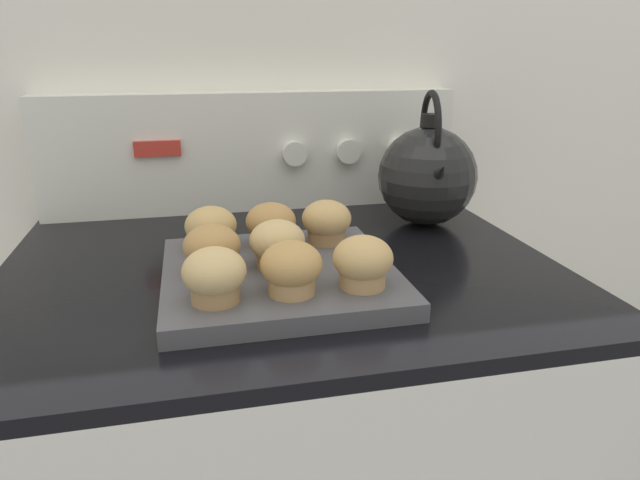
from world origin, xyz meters
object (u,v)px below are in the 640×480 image
Objects in this scene: muffin_r2_c1 at (271,225)px; muffin_r2_c2 at (327,222)px; muffin_r1_c1 at (277,244)px; tea_kettle at (428,174)px; muffin_r0_c0 at (214,276)px; muffin_r2_c0 at (211,229)px; muffin_r0_c1 at (291,268)px; muffin_r1_c0 at (212,250)px; muffin_r0_c2 at (363,262)px; muffin_pan at (279,276)px.

muffin_r2_c1 is 0.08m from muffin_r2_c2.
tea_kettle reaches higher than muffin_r1_c1.
tea_kettle is (0.35, 0.28, 0.03)m from muffin_r0_c0.
muffin_r0_c0 is 1.00× the size of muffin_r2_c2.
tea_kettle reaches higher than muffin_r2_c0.
muffin_r0_c0 is 0.45m from tea_kettle.
muffin_r1_c0 is at bearing 135.80° from muffin_r0_c1.
muffin_r0_c0 is 0.16m from muffin_r0_c2.
muffin_r2_c2 is 0.23m from tea_kettle.
muffin_pan is 4.13× the size of muffin_r2_c2.
muffin_r0_c2 and muffin_r2_c2 have the same top height.
muffin_r0_c2 is at bearing 0.33° from muffin_r0_c1.
muffin_r2_c1 is at bearing 63.16° from muffin_r0_c0.
muffin_r0_c0 is (-0.08, -0.08, 0.04)m from muffin_pan.
muffin_r0_c0 is 0.16m from muffin_r2_c0.
muffin_r2_c1 is (0.08, 0.08, 0.00)m from muffin_r1_c0.
muffin_pan is at bearing -46.52° from muffin_r2_c0.
muffin_r2_c0 is 0.08m from muffin_r2_c1.
muffin_r0_c1 is 1.00× the size of muffin_r2_c0.
muffin_r2_c0 is (0.00, 0.16, 0.00)m from muffin_r0_c0.
tea_kettle is at bearing 38.16° from muffin_r0_c0.
muffin_r2_c2 is (0.16, 0.16, 0.00)m from muffin_r0_c0.
muffin_r1_c0 is 0.41m from tea_kettle.
muffin_r0_c1 is 1.00× the size of muffin_r1_c0.
muffin_r0_c2 is 0.16m from muffin_r2_c2.
tea_kettle is (0.27, 0.28, 0.03)m from muffin_r0_c1.
muffin_r2_c2 is at bearing 44.04° from muffin_r1_c1.
muffin_r0_c2 is (0.08, 0.00, 0.00)m from muffin_r0_c1.
muffin_r2_c0 is at bearing 88.42° from muffin_r1_c0.
muffin_r2_c0 is (-0.08, 0.16, 0.00)m from muffin_r0_c1.
muffin_pan is 4.13× the size of muffin_r2_c0.
muffin_r2_c0 is at bearing 179.16° from muffin_r2_c2.
muffin_r0_c1 is 0.08m from muffin_r0_c2.
muffin_r0_c2 is at bearing 1.04° from muffin_r0_c0.
muffin_r1_c0 is 0.18m from muffin_r2_c2.
muffin_r0_c0 is 0.12m from muffin_r1_c1.
tea_kettle reaches higher than muffin_r0_c2.
muffin_r1_c0 is at bearing -153.41° from muffin_r2_c2.
muffin_r0_c2 is at bearing -43.78° from muffin_r1_c1.
muffin_r2_c2 is (0.08, 0.08, 0.04)m from muffin_pan.
muffin_r1_c1 is (0.08, 0.08, 0.00)m from muffin_r0_c0.
muffin_r1_c0 is at bearing 179.95° from muffin_pan.
muffin_r0_c2 and muffin_r2_c1 have the same top height.
muffin_r0_c0 is 0.18m from muffin_r2_c1.
muffin_r1_c1 is 0.31× the size of tea_kettle.
muffin_r2_c1 is at bearing 88.33° from muffin_pan.
muffin_r0_c1 is 1.00× the size of muffin_r0_c2.
muffin_r2_c2 is at bearing -0.84° from muffin_r2_c0.
muffin_r1_c1 is 0.11m from muffin_r2_c2.
muffin_r1_c0 is 1.00× the size of muffin_r1_c1.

